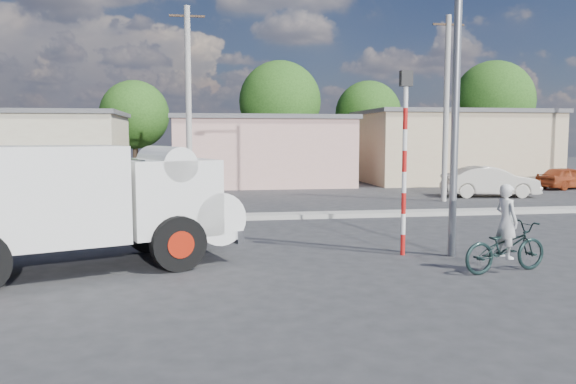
{
  "coord_description": "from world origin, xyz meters",
  "views": [
    {
      "loc": [
        -1.57,
        -11.16,
        2.83
      ],
      "look_at": [
        0.83,
        4.13,
        1.3
      ],
      "focal_mm": 35.0,
      "sensor_mm": 36.0,
      "label": 1
    }
  ],
  "objects": [
    {
      "name": "tree_row",
      "position": [
        3.76,
        28.45,
        4.99
      ],
      "size": [
        43.62,
        7.43,
        8.42
      ],
      "color": "#38281E",
      "rests_on": "ground"
    },
    {
      "name": "median",
      "position": [
        0.0,
        8.0,
        0.08
      ],
      "size": [
        40.0,
        0.8,
        0.16
      ],
      "primitive_type": "cube",
      "color": "#99968E",
      "rests_on": "ground"
    },
    {
      "name": "truck",
      "position": [
        -4.0,
        1.17,
        1.47
      ],
      "size": [
        6.79,
        4.42,
        2.64
      ],
      "rotation": [
        0.0,
        0.0,
        0.36
      ],
      "color": "black",
      "rests_on": "ground"
    },
    {
      "name": "ground_plane",
      "position": [
        0.0,
        0.0,
        0.0
      ],
      "size": [
        120.0,
        120.0,
        0.0
      ],
      "primitive_type": "plane",
      "color": "#292A2C",
      "rests_on": "ground"
    },
    {
      "name": "bicycle",
      "position": [
        4.71,
        -0.46,
        0.53
      ],
      "size": [
        2.12,
        1.1,
        1.06
      ],
      "primitive_type": "imported",
      "rotation": [
        0.0,
        0.0,
        1.77
      ],
      "color": "black",
      "rests_on": "ground"
    },
    {
      "name": "car_red",
      "position": [
        18.03,
        16.51,
        0.61
      ],
      "size": [
        3.84,
        2.58,
        1.21
      ],
      "primitive_type": "imported",
      "rotation": [
        0.0,
        0.0,
        1.93
      ],
      "color": "#A4421D",
      "rests_on": "ground"
    },
    {
      "name": "traffic_pole",
      "position": [
        3.2,
        1.5,
        2.59
      ],
      "size": [
        0.28,
        0.18,
        4.36
      ],
      "color": "red",
      "rests_on": "ground"
    },
    {
      "name": "cyclist",
      "position": [
        4.71,
        -0.46,
        0.78
      ],
      "size": [
        0.48,
        0.63,
        1.56
      ],
      "primitive_type": "imported",
      "rotation": [
        0.0,
        0.0,
        1.77
      ],
      "color": "silver",
      "rests_on": "ground"
    },
    {
      "name": "streetlight",
      "position": [
        4.14,
        1.2,
        4.96
      ],
      "size": [
        2.34,
        0.22,
        9.0
      ],
      "color": "slate",
      "rests_on": "ground"
    },
    {
      "name": "building_row",
      "position": [
        1.1,
        22.0,
        2.13
      ],
      "size": [
        37.8,
        7.3,
        4.44
      ],
      "color": "beige",
      "rests_on": "ground"
    },
    {
      "name": "utility_poles",
      "position": [
        3.25,
        12.0,
        4.07
      ],
      "size": [
        35.4,
        0.24,
        8.0
      ],
      "color": "#99968E",
      "rests_on": "ground"
    },
    {
      "name": "car_cream",
      "position": [
        11.92,
        13.39,
        0.72
      ],
      "size": [
        4.54,
        2.18,
        1.43
      ],
      "primitive_type": "imported",
      "rotation": [
        0.0,
        0.0,
        1.41
      ],
      "color": "beige",
      "rests_on": "ground"
    }
  ]
}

